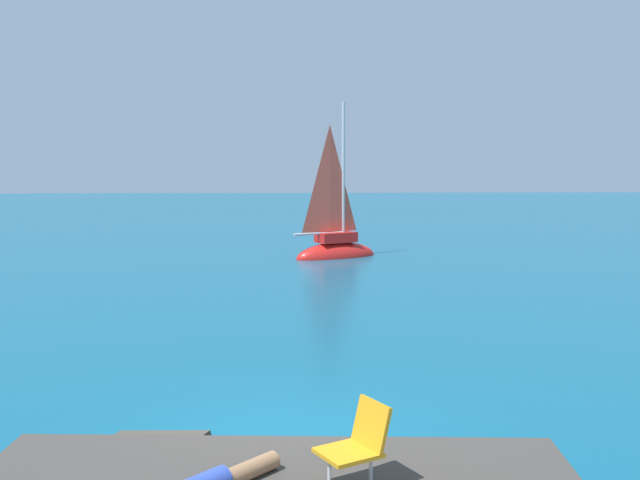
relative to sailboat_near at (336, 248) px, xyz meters
The scene contains 3 objects.
ground_plane 19.44m from the sailboat_near, 95.73° to the right, with size 160.00×160.00×0.00m, color #0F5675.
sailboat_near is the anchor object (origin of this frame).
beach_chair 22.56m from the sailboat_near, 93.18° to the right, with size 0.75×0.71×0.80m.
Camera 1 is at (0.04, -9.73, 3.87)m, focal length 40.62 mm.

